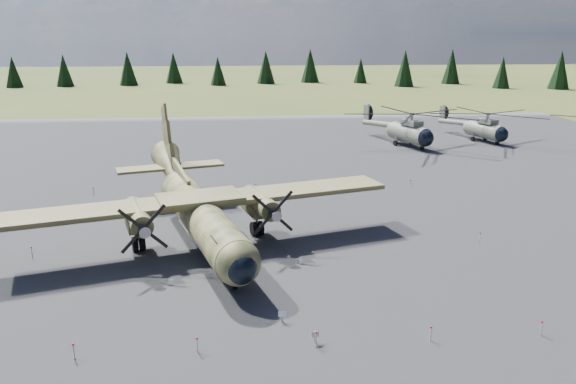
{
  "coord_description": "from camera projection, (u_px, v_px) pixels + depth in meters",
  "views": [
    {
      "loc": [
        -1.75,
        -38.69,
        15.39
      ],
      "look_at": [
        1.98,
        2.0,
        3.86
      ],
      "focal_mm": 35.0,
      "sensor_mm": 36.0,
      "label": 1
    }
  ],
  "objects": [
    {
      "name": "ground",
      "position": [
        264.0,
        250.0,
        41.41
      ],
      "size": [
        500.0,
        500.0,
        0.0
      ],
      "primitive_type": "plane",
      "color": "brown",
      "rests_on": "ground"
    },
    {
      "name": "apron",
      "position": [
        258.0,
        210.0,
        51.0
      ],
      "size": [
        120.0,
        120.0,
        0.04
      ],
      "primitive_type": "cube",
      "color": "#5C5C61",
      "rests_on": "ground"
    },
    {
      "name": "helicopter_near",
      "position": [
        409.0,
        123.0,
        78.64
      ],
      "size": [
        24.09,
        24.25,
        4.79
      ],
      "rotation": [
        0.0,
        0.0,
        0.34
      ],
      "color": "slate",
      "rests_on": "ground"
    },
    {
      "name": "transport_plane",
      "position": [
        197.0,
        206.0,
        42.64
      ],
      "size": [
        29.26,
        26.12,
        9.77
      ],
      "rotation": [
        0.0,
        0.0,
        0.29
      ],
      "color": "#354022",
      "rests_on": "ground"
    },
    {
      "name": "info_placard_left",
      "position": [
        282.0,
        315.0,
        30.93
      ],
      "size": [
        0.45,
        0.28,
        0.67
      ],
      "rotation": [
        0.0,
        0.0,
        -0.25
      ],
      "color": "gray",
      "rests_on": "ground"
    },
    {
      "name": "barrier_fence",
      "position": [
        257.0,
        244.0,
        41.16
      ],
      "size": [
        33.12,
        29.62,
        0.85
      ],
      "color": "silver",
      "rests_on": "ground"
    },
    {
      "name": "info_placard_right",
      "position": [
        315.0,
        336.0,
        28.83
      ],
      "size": [
        0.46,
        0.3,
        0.67
      ],
      "rotation": [
        0.0,
        0.0,
        0.32
      ],
      "color": "gray",
      "rests_on": "ground"
    },
    {
      "name": "treeline",
      "position": [
        285.0,
        161.0,
        48.76
      ],
      "size": [
        305.28,
        306.39,
        10.98
      ],
      "color": "black",
      "rests_on": "ground"
    },
    {
      "name": "helicopter_mid",
      "position": [
        485.0,
        121.0,
        82.2
      ],
      "size": [
        21.31,
        21.73,
        4.31
      ],
      "rotation": [
        0.0,
        0.0,
        0.31
      ],
      "color": "slate",
      "rests_on": "ground"
    }
  ]
}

